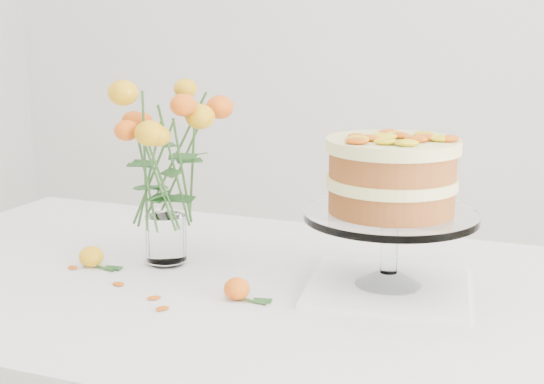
# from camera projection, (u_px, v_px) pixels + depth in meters

# --- Properties ---
(table) EXTENTS (1.43, 0.93, 0.76)m
(table) POSITION_uv_depth(u_px,v_px,m) (200.00, 316.00, 1.50)
(table) COLOR tan
(table) RESTS_ON ground
(napkin) EXTENTS (0.33, 0.33, 0.01)m
(napkin) POSITION_uv_depth(u_px,v_px,m) (388.00, 286.00, 1.42)
(napkin) COLOR white
(napkin) RESTS_ON table
(cake_stand) EXTENTS (0.32, 0.32, 0.29)m
(cake_stand) POSITION_uv_depth(u_px,v_px,m) (392.00, 184.00, 1.37)
(cake_stand) COLOR white
(cake_stand) RESTS_ON napkin
(rose_vase) EXTENTS (0.30, 0.30, 0.41)m
(rose_vase) POSITION_uv_depth(u_px,v_px,m) (163.00, 148.00, 1.51)
(rose_vase) COLOR white
(rose_vase) RESTS_ON table
(loose_rose_near) EXTENTS (0.09, 0.05, 0.04)m
(loose_rose_near) POSITION_uv_depth(u_px,v_px,m) (91.00, 257.00, 1.54)
(loose_rose_near) COLOR yellow
(loose_rose_near) RESTS_ON table
(loose_rose_far) EXTENTS (0.09, 0.05, 0.04)m
(loose_rose_far) POSITION_uv_depth(u_px,v_px,m) (237.00, 289.00, 1.36)
(loose_rose_far) COLOR #EA530B
(loose_rose_far) RESTS_ON table
(stray_petal_a) EXTENTS (0.03, 0.02, 0.00)m
(stray_petal_a) POSITION_uv_depth(u_px,v_px,m) (118.00, 284.00, 1.44)
(stray_petal_a) COLOR #DBBC0D
(stray_petal_a) RESTS_ON table
(stray_petal_b) EXTENTS (0.03, 0.02, 0.00)m
(stray_petal_b) POSITION_uv_depth(u_px,v_px,m) (154.00, 298.00, 1.36)
(stray_petal_b) COLOR #DBBC0D
(stray_petal_b) RESTS_ON table
(stray_petal_c) EXTENTS (0.03, 0.02, 0.00)m
(stray_petal_c) POSITION_uv_depth(u_px,v_px,m) (162.00, 309.00, 1.31)
(stray_petal_c) COLOR #DBBC0D
(stray_petal_c) RESTS_ON table
(stray_petal_d) EXTENTS (0.03, 0.02, 0.00)m
(stray_petal_d) POSITION_uv_depth(u_px,v_px,m) (73.00, 268.00, 1.53)
(stray_petal_d) COLOR #DBBC0D
(stray_petal_d) RESTS_ON table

